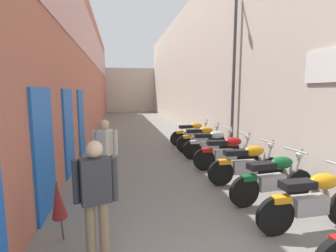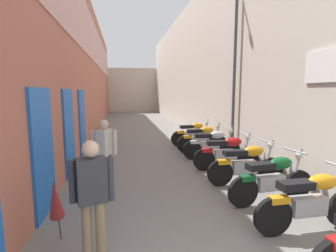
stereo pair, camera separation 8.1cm
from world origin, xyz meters
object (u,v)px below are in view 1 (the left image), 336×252
object	(u,v)px
motorcycle_second	(313,200)
motorcycle_third	(273,178)
umbrella_leaning	(58,200)
street_lamp	(232,66)
motorcycle_fourth	(247,163)
motorcycle_sixth	(212,143)
motorcycle_seventh	(202,138)
motorcycle_fifth	(227,152)
pedestrian_by_doorway	(96,195)
pedestrian_mid_alley	(105,151)
motorcycle_eighth	(192,133)

from	to	relation	value
motorcycle_second	motorcycle_third	world-z (taller)	same
umbrella_leaning	street_lamp	distance (m)	6.52
motorcycle_third	motorcycle_fourth	xyz separation A→B (m)	(0.00, 1.03, 0.00)
motorcycle_sixth	motorcycle_seventh	distance (m)	0.98
motorcycle_third	motorcycle_sixth	distance (m)	3.27
motorcycle_fourth	motorcycle_seventh	bearing A→B (deg)	90.00
motorcycle_fifth	pedestrian_by_doorway	bearing A→B (deg)	-133.57
motorcycle_seventh	pedestrian_by_doorway	size ratio (longest dim) A/B	1.18
motorcycle_fourth	street_lamp	world-z (taller)	street_lamp
motorcycle_third	motorcycle_fifth	distance (m)	2.13
pedestrian_by_doorway	pedestrian_mid_alley	size ratio (longest dim) A/B	1.00
motorcycle_seventh	pedestrian_by_doorway	distance (m)	6.31
pedestrian_by_doorway	motorcycle_seventh	bearing A→B (deg)	59.88
motorcycle_fifth	motorcycle_eighth	world-z (taller)	same
motorcycle_fifth	motorcycle_sixth	bearing A→B (deg)	90.00
motorcycle_fourth	pedestrian_mid_alley	xyz separation A→B (m)	(-3.17, 0.05, 0.42)
motorcycle_sixth	motorcycle_seventh	xyz separation A→B (m)	(0.00, 0.98, 0.00)
motorcycle_seventh	motorcycle_third	bearing A→B (deg)	-90.00
motorcycle_fifth	street_lamp	xyz separation A→B (m)	(0.71, 1.39, 2.46)
street_lamp	motorcycle_eighth	bearing A→B (deg)	110.64
motorcycle_fifth	street_lamp	world-z (taller)	street_lamp
motorcycle_fourth	pedestrian_by_doorway	xyz separation A→B (m)	(-3.16, -2.22, 0.42)
motorcycle_third	street_lamp	size ratio (longest dim) A/B	0.36
motorcycle_eighth	pedestrian_by_doorway	distance (m)	7.31
motorcycle_fifth	street_lamp	bearing A→B (deg)	63.00
motorcycle_fifth	motorcycle_seventh	size ratio (longest dim) A/B	1.00
pedestrian_by_doorway	pedestrian_mid_alley	distance (m)	2.26
motorcycle_third	pedestrian_by_doorway	size ratio (longest dim) A/B	1.18
umbrella_leaning	motorcycle_fourth	bearing A→B (deg)	25.09
motorcycle_fourth	motorcycle_sixth	size ratio (longest dim) A/B	1.00
motorcycle_second	umbrella_leaning	bearing A→B (deg)	175.49
pedestrian_by_doorway	motorcycle_fourth	bearing A→B (deg)	35.03
motorcycle_second	pedestrian_by_doorway	size ratio (longest dim) A/B	1.18
motorcycle_second	motorcycle_seventh	world-z (taller)	same
motorcycle_sixth	umbrella_leaning	xyz separation A→B (m)	(-3.70, -3.98, 0.18)
motorcycle_seventh	street_lamp	bearing A→B (deg)	-46.34
motorcycle_second	street_lamp	bearing A→B (deg)	81.12
motorcycle_seventh	motorcycle_eighth	xyz separation A→B (m)	(-0.00, 1.14, 0.00)
motorcycle_fifth	motorcycle_fourth	bearing A→B (deg)	-90.00
pedestrian_by_doorway	umbrella_leaning	xyz separation A→B (m)	(-0.54, 0.48, -0.24)
motorcycle_third	umbrella_leaning	distance (m)	3.78
motorcycle_second	motorcycle_seventh	size ratio (longest dim) A/B	1.00
umbrella_leaning	street_lamp	xyz separation A→B (m)	(4.41, 4.23, 2.28)
motorcycle_fifth	umbrella_leaning	bearing A→B (deg)	-142.52
pedestrian_mid_alley	pedestrian_by_doorway	bearing A→B (deg)	-89.85
motorcycle_third	motorcycle_eighth	world-z (taller)	same
motorcycle_seventh	pedestrian_mid_alley	size ratio (longest dim) A/B	1.18
motorcycle_second	motorcycle_eighth	distance (m)	6.39
pedestrian_mid_alley	umbrella_leaning	bearing A→B (deg)	-106.78
motorcycle_fourth	motorcycle_eighth	size ratio (longest dim) A/B	1.00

